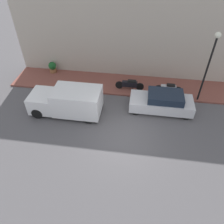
{
  "coord_description": "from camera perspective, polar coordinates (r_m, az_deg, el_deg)",
  "views": [
    {
      "loc": [
        -8.58,
        -0.54,
        9.31
      ],
      "look_at": [
        1.36,
        0.91,
        0.6
      ],
      "focal_mm": 35.0,
      "sensor_mm": 36.0,
      "label": 1
    }
  ],
  "objects": [
    {
      "name": "ground_plane",
      "position": [
        12.68,
        3.19,
        -6.42
      ],
      "size": [
        60.0,
        60.0,
        0.0
      ],
      "primitive_type": "plane",
      "color": "#514F51"
    },
    {
      "name": "sidewalk",
      "position": [
        16.65,
        5.06,
        6.99
      ],
      "size": [
        2.73,
        17.99,
        0.12
      ],
      "color": "brown",
      "rests_on": "ground_plane"
    },
    {
      "name": "building_facade",
      "position": [
        16.29,
        6.32,
        21.12
      ],
      "size": [
        0.3,
        17.99,
        7.7
      ],
      "color": "#B2A899",
      "rests_on": "ground_plane"
    },
    {
      "name": "parked_car",
      "position": [
        14.38,
        12.93,
        2.58
      ],
      "size": [
        1.66,
        4.01,
        1.31
      ],
      "color": "silver",
      "rests_on": "ground_plane"
    },
    {
      "name": "delivery_van",
      "position": [
        13.96,
        -11.69,
        2.84
      ],
      "size": [
        1.88,
        4.48,
        1.74
      ],
      "color": "white",
      "rests_on": "ground_plane"
    },
    {
      "name": "motorcycle_black",
      "position": [
        15.89,
        4.67,
        7.23
      ],
      "size": [
        0.3,
        2.06,
        0.75
      ],
      "color": "black",
      "rests_on": "sidewalk"
    },
    {
      "name": "scooter_silver",
      "position": [
        15.84,
        14.5,
        5.95
      ],
      "size": [
        0.3,
        1.95,
        0.79
      ],
      "color": "#B7B7BF",
      "rests_on": "sidewalk"
    },
    {
      "name": "streetlamp",
      "position": [
        14.64,
        24.39,
        12.82
      ],
      "size": [
        0.35,
        0.35,
        4.67
      ],
      "color": "black",
      "rests_on": "sidewalk"
    },
    {
      "name": "potted_plant",
      "position": [
        18.52,
        -15.28,
        11.25
      ],
      "size": [
        0.61,
        0.61,
        0.86
      ],
      "color": "brown",
      "rests_on": "sidewalk"
    }
  ]
}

